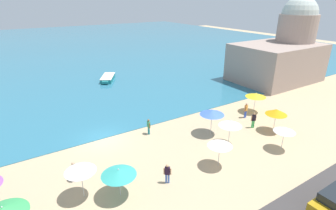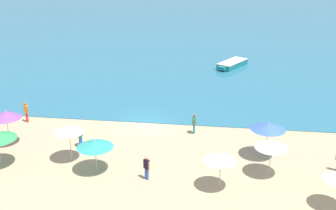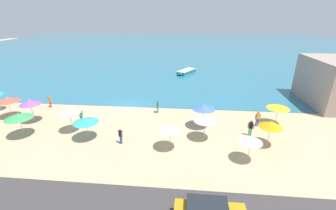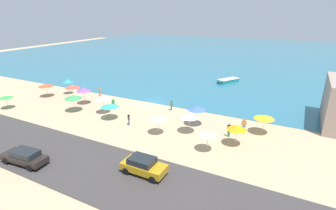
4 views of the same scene
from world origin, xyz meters
name	(u,v)px [view 2 (image 2 of 4)]	position (x,y,z in m)	size (l,w,h in m)	color
ground_plane	(145,123)	(0.00, 0.00, 0.00)	(160.00, 160.00, 0.00)	tan
sea	(195,17)	(0.00, 55.00, 0.03)	(150.00, 110.00, 0.05)	#2C6D87
beach_umbrella_0	(272,144)	(9.30, -7.11, 2.14)	(2.09, 2.09, 2.45)	#B2B2B7
beach_umbrella_1	(221,157)	(6.23, -9.10, 2.07)	(1.95, 1.95, 2.35)	#B2B2B7
beach_umbrella_2	(95,144)	(-1.66, -8.07, 1.90)	(2.34, 2.34, 2.18)	#B2B2B7
beach_umbrella_6	(69,129)	(-3.77, -6.86, 2.31)	(2.04, 2.04, 2.63)	#B2B2B7
beach_umbrella_10	(268,126)	(9.28, -4.70, 2.32)	(2.35, 2.35, 2.63)	#B2B2B7
beach_umbrella_11	(6,115)	(-9.08, -5.16, 2.34)	(2.18, 2.18, 2.68)	#B2B2B7
bather_1	(26,111)	(-9.64, -1.07, 0.98)	(0.47, 0.40, 1.75)	#F54333
bather_2	(194,123)	(4.12, -1.48, 0.89)	(0.26, 0.57, 1.59)	teal
bather_3	(80,135)	(-3.82, -4.80, 0.88)	(0.29, 0.56, 1.58)	blue
bather_4	(147,166)	(1.73, -8.65, 0.88)	(0.46, 0.40, 1.58)	#4669BD
skiff_nearshore	(232,64)	(7.17, 17.88, 0.40)	(3.79, 4.93, 0.70)	teal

